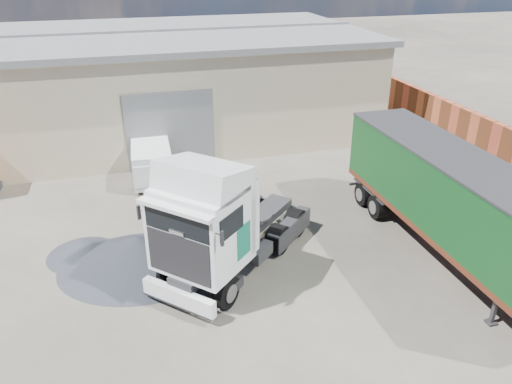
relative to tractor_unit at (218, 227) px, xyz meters
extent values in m
plane|color=black|center=(1.76, -0.93, -1.75)|extent=(120.00, 120.00, 0.00)
cube|color=#B5A68B|center=(-4.24, 15.07, 0.75)|extent=(30.00, 12.00, 5.00)
cube|color=slate|center=(-4.24, 15.07, 3.40)|extent=(30.60, 12.60, 0.30)
cube|color=slate|center=(-0.24, 9.05, 0.05)|extent=(4.00, 0.08, 3.60)
cube|color=slate|center=(-4.24, 15.07, 3.60)|extent=(30.60, 0.40, 0.15)
cube|color=brown|center=(13.26, 5.07, -0.50)|extent=(0.35, 26.00, 2.50)
cylinder|color=black|center=(-0.81, -0.78, -1.26)|extent=(2.31, 2.34, 0.99)
cylinder|color=black|center=(1.54, 1.48, -1.26)|extent=(2.34, 2.38, 0.99)
cylinder|color=black|center=(2.48, 2.39, -1.26)|extent=(2.34, 2.38, 0.99)
cube|color=#2D2D30|center=(0.80, 0.77, -0.91)|extent=(5.02, 4.88, 0.28)
cube|color=silver|center=(-1.45, -1.40, -1.24)|extent=(1.82, 1.88, 0.51)
cube|color=silver|center=(-0.58, -0.56, 0.37)|extent=(3.17, 3.17, 2.29)
cube|color=black|center=(-1.35, -1.30, 0.02)|extent=(1.47, 1.52, 1.31)
cube|color=black|center=(-1.34, -1.29, 1.05)|extent=(1.49, 1.55, 0.70)
cube|color=silver|center=(-0.44, -0.43, 1.84)|extent=(2.91, 2.92, 1.15)
cube|color=#0D5D45|center=(-1.12, 0.55, 0.11)|extent=(0.51, 0.49, 1.03)
cube|color=#0D5D45|center=(0.51, -1.14, 0.11)|extent=(0.51, 0.49, 1.03)
cylinder|color=#2D2D30|center=(1.68, 1.61, -0.72)|extent=(1.45, 1.45, 0.11)
cube|color=#2D2D30|center=(6.65, -4.23, -1.28)|extent=(0.26, 0.26, 0.96)
cylinder|color=black|center=(7.47, 2.58, -1.29)|extent=(2.22, 0.93, 0.92)
cube|color=#2D2D30|center=(7.45, -0.94, -0.97)|extent=(0.75, 10.43, 0.30)
cube|color=#592314|center=(7.45, -0.94, -0.68)|extent=(2.23, 10.44, 0.21)
cube|color=black|center=(7.45, -0.94, 0.55)|extent=(2.23, 10.44, 2.26)
cube|color=#2D2D30|center=(7.45, -0.94, 1.70)|extent=(2.28, 10.49, 0.07)
cylinder|color=black|center=(-1.33, 6.93, -1.47)|extent=(1.66, 0.65, 0.56)
cylinder|color=black|center=(-1.19, 9.65, -1.47)|extent=(1.66, 0.65, 0.56)
cube|color=silver|center=(-1.26, 8.29, -0.86)|extent=(1.82, 4.00, 1.45)
cube|color=silver|center=(-1.35, 6.67, -0.90)|extent=(1.61, 0.85, 0.94)
cube|color=black|center=(-1.34, 6.84, -0.43)|extent=(1.49, 0.15, 0.51)
cone|color=black|center=(-2.35, 1.24, -1.21)|extent=(5.99, 5.99, 1.09)
cone|color=black|center=(-0.59, -0.14, -1.48)|extent=(2.24, 2.24, 0.54)
cone|color=black|center=(-4.14, 2.42, -1.43)|extent=(2.74, 2.74, 0.65)
camera|label=1|loc=(-2.47, -12.71, 7.46)|focal=35.00mm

